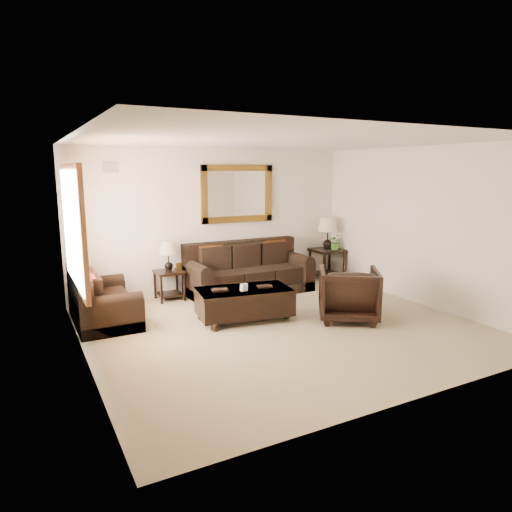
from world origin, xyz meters
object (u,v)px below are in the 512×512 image
end_table_right (328,239)px  sofa (248,274)px  loveseat (101,303)px  coffee_table (244,300)px  end_table_left (169,262)px  armchair (348,291)px

end_table_right → sofa: bearing=-176.5°
loveseat → coffee_table: bearing=-113.6°
loveseat → end_table_right: end_table_right is taller
end_table_left → sofa: bearing=-6.8°
coffee_table → end_table_right: bearing=38.5°
end_table_right → coffee_table: 3.21m
loveseat → sofa: bearing=-78.5°
sofa → end_table_right: size_ratio=1.76×
loveseat → armchair: 3.80m
end_table_left → armchair: size_ratio=1.18×
loveseat → end_table_right: size_ratio=1.11×
sofa → armchair: sofa is taller
sofa → loveseat: (-2.80, -0.57, -0.04)m
end_table_left → armchair: end_table_left is taller
loveseat → end_table_right: 4.83m
sofa → coffee_table: 1.65m
sofa → end_table_left: 1.54m
loveseat → armchair: armchair is taller
end_table_left → end_table_right: (3.43, -0.06, 0.17)m
end_table_left → coffee_table: 1.81m
armchair → loveseat: bearing=8.2°
sofa → end_table_right: bearing=3.5°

